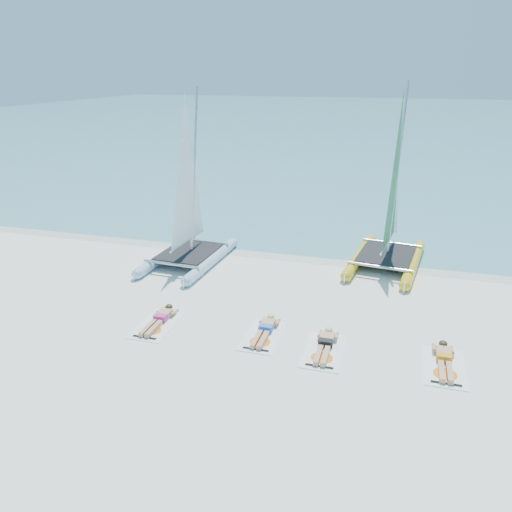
{
  "coord_description": "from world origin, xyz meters",
  "views": [
    {
      "loc": [
        3.59,
        -12.55,
        6.88
      ],
      "look_at": [
        -0.38,
        1.2,
        1.49
      ],
      "focal_mm": 35.0,
      "sensor_mm": 36.0,
      "label": 1
    }
  ],
  "objects_px": {
    "catamaran_yellow": "(393,206)",
    "sunbather_b": "(265,329)",
    "towel_c": "(324,351)",
    "sunbather_c": "(325,344)",
    "sunbather_a": "(160,319)",
    "towel_b": "(263,336)",
    "sunbather_d": "(444,359)",
    "catamaran_blue": "(188,212)",
    "towel_a": "(157,325)",
    "towel_d": "(444,367)"
  },
  "relations": [
    {
      "from": "catamaran_yellow",
      "to": "sunbather_b",
      "type": "relative_size",
      "value": 3.89
    },
    {
      "from": "towel_c",
      "to": "sunbather_c",
      "type": "bearing_deg",
      "value": 90.0
    },
    {
      "from": "catamaran_yellow",
      "to": "sunbather_a",
      "type": "distance_m",
      "value": 9.51
    },
    {
      "from": "towel_b",
      "to": "sunbather_d",
      "type": "bearing_deg",
      "value": -0.38
    },
    {
      "from": "catamaran_blue",
      "to": "sunbather_d",
      "type": "height_order",
      "value": "catamaran_blue"
    },
    {
      "from": "catamaran_blue",
      "to": "sunbather_b",
      "type": "distance_m",
      "value": 6.46
    },
    {
      "from": "sunbather_d",
      "to": "catamaran_blue",
      "type": "bearing_deg",
      "value": 151.68
    },
    {
      "from": "towel_a",
      "to": "sunbather_b",
      "type": "height_order",
      "value": "sunbather_b"
    },
    {
      "from": "towel_c",
      "to": "sunbather_c",
      "type": "xyz_separation_m",
      "value": [
        0.0,
        0.19,
        0.11
      ]
    },
    {
      "from": "towel_a",
      "to": "sunbather_a",
      "type": "relative_size",
      "value": 1.07
    },
    {
      "from": "towel_a",
      "to": "sunbather_c",
      "type": "height_order",
      "value": "sunbather_c"
    },
    {
      "from": "towel_c",
      "to": "sunbather_d",
      "type": "bearing_deg",
      "value": 5.73
    },
    {
      "from": "catamaran_yellow",
      "to": "towel_d",
      "type": "relative_size",
      "value": 3.63
    },
    {
      "from": "towel_a",
      "to": "towel_d",
      "type": "distance_m",
      "value": 7.76
    },
    {
      "from": "sunbather_d",
      "to": "catamaran_yellow",
      "type": "bearing_deg",
      "value": 103.21
    },
    {
      "from": "towel_b",
      "to": "towel_c",
      "type": "relative_size",
      "value": 1.0
    },
    {
      "from": "towel_a",
      "to": "sunbather_b",
      "type": "xyz_separation_m",
      "value": [
        3.09,
        0.44,
        0.11
      ]
    },
    {
      "from": "towel_a",
      "to": "sunbather_a",
      "type": "height_order",
      "value": "sunbather_a"
    },
    {
      "from": "catamaran_yellow",
      "to": "towel_b",
      "type": "distance_m",
      "value": 7.85
    },
    {
      "from": "towel_c",
      "to": "towel_d",
      "type": "height_order",
      "value": "same"
    },
    {
      "from": "sunbather_b",
      "to": "towel_b",
      "type": "bearing_deg",
      "value": -90.0
    },
    {
      "from": "towel_b",
      "to": "towel_c",
      "type": "distance_m",
      "value": 1.75
    },
    {
      "from": "catamaran_blue",
      "to": "sunbather_a",
      "type": "bearing_deg",
      "value": -73.81
    },
    {
      "from": "sunbather_d",
      "to": "towel_b",
      "type": "bearing_deg",
      "value": 179.62
    },
    {
      "from": "towel_a",
      "to": "towel_c",
      "type": "relative_size",
      "value": 1.0
    },
    {
      "from": "catamaran_yellow",
      "to": "sunbather_a",
      "type": "height_order",
      "value": "catamaran_yellow"
    },
    {
      "from": "towel_b",
      "to": "towel_c",
      "type": "xyz_separation_m",
      "value": [
        1.72,
        -0.33,
        0.0
      ]
    },
    {
      "from": "catamaran_yellow",
      "to": "towel_b",
      "type": "relative_size",
      "value": 3.63
    },
    {
      "from": "catamaran_yellow",
      "to": "catamaran_blue",
      "type": "bearing_deg",
      "value": -156.19
    },
    {
      "from": "catamaran_yellow",
      "to": "towel_b",
      "type": "height_order",
      "value": "catamaran_yellow"
    },
    {
      "from": "towel_b",
      "to": "towel_d",
      "type": "height_order",
      "value": "same"
    },
    {
      "from": "sunbather_c",
      "to": "towel_a",
      "type": "bearing_deg",
      "value": -178.65
    },
    {
      "from": "catamaran_blue",
      "to": "towel_a",
      "type": "bearing_deg",
      "value": -74.29
    },
    {
      "from": "sunbather_a",
      "to": "sunbather_c",
      "type": "distance_m",
      "value": 4.81
    },
    {
      "from": "catamaran_blue",
      "to": "towel_b",
      "type": "distance_m",
      "value": 6.63
    },
    {
      "from": "catamaran_yellow",
      "to": "towel_c",
      "type": "xyz_separation_m",
      "value": [
        -1.32,
        -7.25,
        -2.11
      ]
    },
    {
      "from": "towel_b",
      "to": "sunbather_c",
      "type": "bearing_deg",
      "value": -4.52
    },
    {
      "from": "catamaran_yellow",
      "to": "towel_a",
      "type": "bearing_deg",
      "value": -123.44
    },
    {
      "from": "sunbather_c",
      "to": "sunbather_d",
      "type": "bearing_deg",
      "value": 2.03
    },
    {
      "from": "catamaran_yellow",
      "to": "sunbather_a",
      "type": "bearing_deg",
      "value": -124.21
    },
    {
      "from": "towel_c",
      "to": "sunbather_c",
      "type": "distance_m",
      "value": 0.22
    },
    {
      "from": "sunbather_a",
      "to": "towel_b",
      "type": "bearing_deg",
      "value": 1.06
    },
    {
      "from": "catamaran_blue",
      "to": "sunbather_b",
      "type": "bearing_deg",
      "value": -44.15
    },
    {
      "from": "sunbather_b",
      "to": "towel_d",
      "type": "xyz_separation_m",
      "value": [
        4.68,
        -0.42,
        -0.11
      ]
    },
    {
      "from": "sunbather_c",
      "to": "sunbather_d",
      "type": "distance_m",
      "value": 2.96
    },
    {
      "from": "towel_b",
      "to": "towel_c",
      "type": "height_order",
      "value": "same"
    },
    {
      "from": "towel_c",
      "to": "sunbather_c",
      "type": "height_order",
      "value": "sunbather_c"
    },
    {
      "from": "sunbather_b",
      "to": "sunbather_d",
      "type": "height_order",
      "value": "same"
    },
    {
      "from": "sunbather_a",
      "to": "sunbather_b",
      "type": "distance_m",
      "value": 3.1
    },
    {
      "from": "sunbather_c",
      "to": "sunbather_d",
      "type": "xyz_separation_m",
      "value": [
        2.96,
        0.1,
        0.0
      ]
    }
  ]
}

